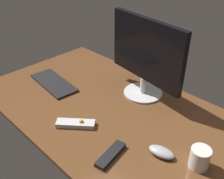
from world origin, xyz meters
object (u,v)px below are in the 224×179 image
object	(u,v)px
monitor	(146,55)
computer_mouse	(161,152)
tv_remote	(111,155)
keyboard	(54,83)
coffee_mug	(200,158)
media_remote	(76,124)

from	to	relation	value
monitor	computer_mouse	bearing A→B (deg)	-34.16
monitor	tv_remote	distance (cm)	56.66
keyboard	coffee_mug	size ratio (longest dim) A/B	3.81
keyboard	media_remote	xyz separation A→B (cm)	(40.41, -14.87, 0.59)
computer_mouse	tv_remote	bearing A→B (deg)	-143.88
tv_remote	keyboard	bearing A→B (deg)	-114.68
keyboard	coffee_mug	bearing A→B (deg)	7.96
keyboard	computer_mouse	bearing A→B (deg)	4.44
computer_mouse	media_remote	xyz separation A→B (cm)	(-40.37, -13.47, -0.46)
computer_mouse	coffee_mug	bearing A→B (deg)	10.46
keyboard	tv_remote	xyz separation A→B (cm)	(66.39, -17.04, 0.39)
monitor	media_remote	world-z (taller)	monitor
monitor	keyboard	size ratio (longest dim) A/B	1.45
monitor	media_remote	xyz separation A→B (cm)	(-4.74, -45.07, -22.77)
media_remote	tv_remote	distance (cm)	26.08
monitor	computer_mouse	xyz separation A→B (cm)	(35.63, -31.60, -22.31)
keyboard	computer_mouse	xyz separation A→B (cm)	(80.78, -1.41, 1.05)
media_remote	coffee_mug	world-z (taller)	coffee_mug
monitor	coffee_mug	xyz separation A→B (cm)	(49.63, -26.03, -19.48)
media_remote	coffee_mug	distance (cm)	57.70
computer_mouse	media_remote	size ratio (longest dim) A/B	0.64
monitor	tv_remote	xyz separation A→B (cm)	(21.25, -47.24, -22.97)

